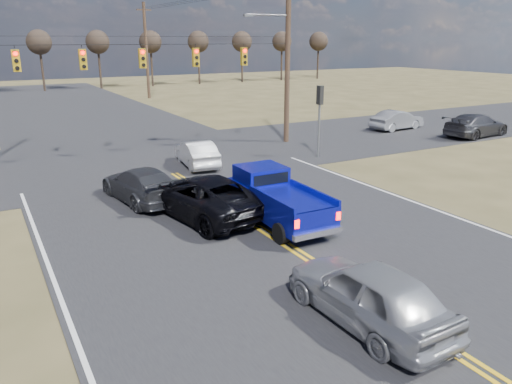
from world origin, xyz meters
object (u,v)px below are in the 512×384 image
silver_suv (369,293)px  white_car_queue (197,153)px  pickup_truck (276,199)px  black_suv (203,196)px  cross_car_east_near (397,120)px  cross_car_east_far (476,125)px  dgrey_car_queue (141,184)px

silver_suv → white_car_queue: (2.40, 15.69, -0.09)m
pickup_truck → black_suv: bearing=137.2°
silver_suv → black_suv: (-0.36, 8.52, 0.02)m
pickup_truck → cross_car_east_near: (17.56, 11.98, -0.19)m
cross_car_east_far → white_car_queue: bearing=79.9°
cross_car_east_near → cross_car_east_far: bearing=-154.7°
cross_car_east_near → black_suv: bearing=112.2°
pickup_truck → cross_car_east_far: (20.24, 7.44, -0.13)m
black_suv → cross_car_east_far: bearing=-175.9°
white_car_queue → dgrey_car_queue: bearing=53.1°
silver_suv → dgrey_car_queue: (-1.80, 11.44, -0.07)m
cross_car_east_near → white_car_queue: bearing=94.7°
silver_suv → dgrey_car_queue: 11.58m
pickup_truck → dgrey_car_queue: size_ratio=1.04×
silver_suv → black_suv: black_suv is taller
silver_suv → white_car_queue: silver_suv is taller
silver_suv → dgrey_car_queue: bearing=-82.6°
silver_suv → cross_car_east_near: size_ratio=1.05×
black_suv → dgrey_car_queue: (-1.44, 2.92, -0.09)m
pickup_truck → silver_suv: pickup_truck is taller
dgrey_car_queue → cross_car_east_near: size_ratio=1.11×
pickup_truck → silver_suv: bearing=-102.5°
white_car_queue → cross_car_east_far: (19.44, -1.62, 0.10)m
white_car_queue → dgrey_car_queue: 5.98m
silver_suv → cross_car_east_far: (21.84, 14.07, 0.00)m
silver_suv → white_car_queue: bearing=-100.3°
white_car_queue → dgrey_car_queue: dgrey_car_queue is taller
dgrey_car_queue → black_suv: bearing=108.9°
pickup_truck → cross_car_east_near: pickup_truck is taller
pickup_truck → dgrey_car_queue: bearing=126.4°
dgrey_car_queue → cross_car_east_near: (20.97, 7.17, 0.01)m
white_car_queue → cross_car_east_near: bearing=-162.3°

